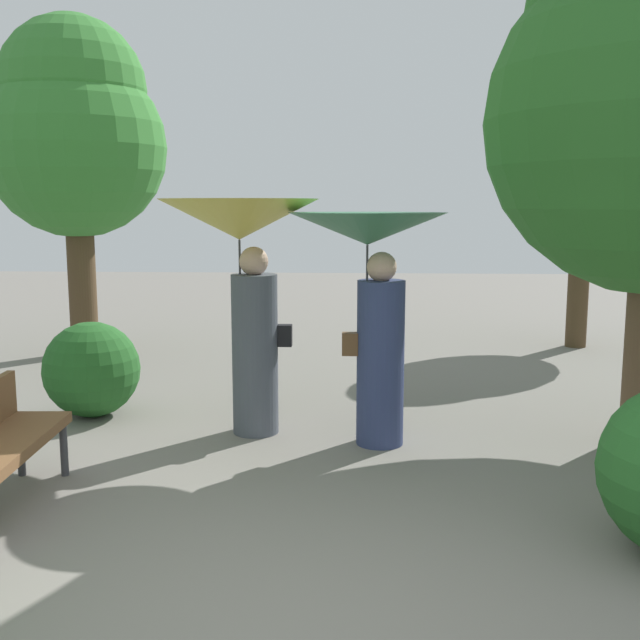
{
  "coord_description": "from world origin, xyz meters",
  "views": [
    {
      "loc": [
        0.39,
        -3.28,
        2.11
      ],
      "look_at": [
        0.0,
        3.95,
        0.99
      ],
      "focal_mm": 41.94,
      "sensor_mm": 36.0,
      "label": 1
    }
  ],
  "objects": [
    {
      "name": "tree_far_back",
      "position": [
        3.64,
        7.96,
        2.48
      ],
      "size": [
        1.93,
        1.93,
        3.68
      ],
      "color": "#4C3823",
      "rests_on": "ground"
    },
    {
      "name": "bush_behind_bench",
      "position": [
        -2.29,
        3.9,
        0.48
      ],
      "size": [
        0.96,
        0.96,
        0.96
      ],
      "primitive_type": "sphere",
      "color": "#235B23",
      "rests_on": "ground"
    },
    {
      "name": "person_left",
      "position": [
        -0.67,
        3.44,
        1.66
      ],
      "size": [
        1.45,
        1.45,
        2.17
      ],
      "rotation": [
        0.0,
        0.0,
        1.65
      ],
      "color": "#474C56",
      "rests_on": "ground"
    },
    {
      "name": "person_right",
      "position": [
        0.49,
        3.17,
        1.52
      ],
      "size": [
        1.37,
        1.37,
        2.05
      ],
      "rotation": [
        0.0,
        0.0,
        1.65
      ],
      "color": "navy",
      "rests_on": "ground"
    },
    {
      "name": "tree_mid_left",
      "position": [
        -3.55,
        7.06,
        3.13
      ],
      "size": [
        2.48,
        2.48,
        4.66
      ],
      "color": "#4C3823",
      "rests_on": "ground"
    }
  ]
}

